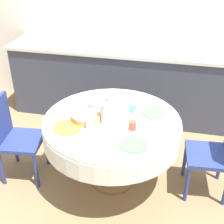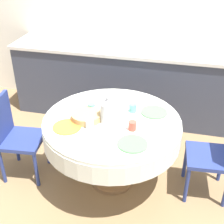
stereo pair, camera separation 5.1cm
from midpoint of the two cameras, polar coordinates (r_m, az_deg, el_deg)
ground_plane at (r=3.30m, az=0.45°, el=-12.27°), size 12.00×12.00×0.00m
wall_back at (r=4.19m, az=6.10°, el=17.45°), size 7.00×0.05×2.60m
kitchen_counter at (r=4.15m, az=4.81°, el=5.31°), size 3.24×0.64×0.95m
dining_table at (r=2.92m, az=0.50°, el=-3.45°), size 1.28×1.28×0.74m
chair_left at (r=3.03m, az=19.24°, el=-6.90°), size 0.43×0.43×0.88m
chair_right at (r=3.24m, az=-16.99°, el=-3.80°), size 0.44×0.44×0.88m
plate_near_left at (r=2.76m, az=-7.71°, el=-2.72°), size 0.25×0.25×0.01m
cup_near_left at (r=2.71m, az=-3.59°, el=-2.26°), size 0.07×0.07×0.08m
plate_near_right at (r=2.54m, az=4.36°, el=-5.84°), size 0.25×0.25×0.01m
cup_near_right at (r=2.70m, az=4.29°, el=-2.53°), size 0.07×0.07×0.08m
plate_far_left at (r=3.16m, az=-3.33°, el=2.20°), size 0.25×0.25×0.01m
cup_far_left at (r=2.96m, az=-3.28°, el=0.78°), size 0.07×0.07×0.08m
plate_far_right at (r=2.98m, az=8.20°, el=-0.03°), size 0.25×0.25×0.01m
cup_far_right at (r=2.96m, az=4.31°, el=0.75°), size 0.07×0.07×0.08m
coffee_carafe at (r=2.76m, az=-0.36°, el=0.22°), size 0.12×0.12×0.27m
teapot at (r=2.98m, az=0.31°, el=1.86°), size 0.18×0.13×0.17m
bread_basket at (r=2.85m, az=-4.17°, el=-0.78°), size 0.28×0.28×0.06m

